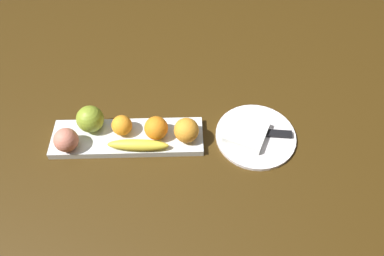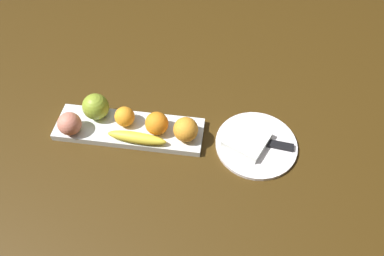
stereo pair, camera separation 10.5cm
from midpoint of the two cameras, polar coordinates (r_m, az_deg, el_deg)
ground_plane at (r=1.12m, az=-6.78°, el=-0.53°), size 2.40×2.40×0.00m
fruit_tray at (r=1.10m, az=-7.55°, el=-0.38°), size 0.46×0.13×0.02m
apple at (r=1.11m, az=-12.94°, el=3.27°), size 0.08×0.08×0.08m
banana at (r=1.05m, az=-6.24°, el=-1.79°), size 0.18×0.05×0.04m
orange_near_apple at (r=1.05m, az=-2.98°, el=0.57°), size 0.07×0.07×0.07m
orange_near_banana at (r=1.08m, az=-8.28°, el=1.69°), size 0.06×0.06×0.06m
orange_center at (r=1.03m, az=1.85°, el=-0.42°), size 0.08×0.08×0.08m
peach at (r=1.10m, az=-16.89°, el=0.51°), size 0.07×0.07×0.07m
dinner_plate at (r=1.10m, az=13.17°, el=-2.80°), size 0.25×0.25×0.01m
folded_napkin at (r=1.08m, az=11.71°, el=-2.05°), size 0.16×0.16×0.03m
knife at (r=1.10m, az=15.85°, el=-2.78°), size 0.18×0.04×0.01m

